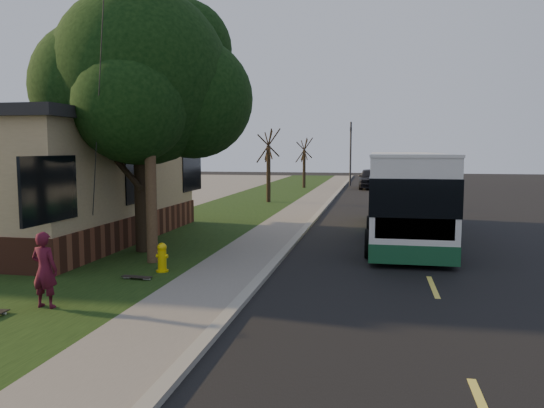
{
  "coord_description": "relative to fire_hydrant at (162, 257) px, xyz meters",
  "views": [
    {
      "loc": [
        2.65,
        -12.38,
        3.15
      ],
      "look_at": [
        -0.41,
        3.3,
        1.5
      ],
      "focal_mm": 35.0,
      "sensor_mm": 36.0,
      "label": 1
    }
  ],
  "objects": [
    {
      "name": "bare_tree_near",
      "position": [
        -0.9,
        18.0,
        1.72
      ],
      "size": [
        1.38,
        1.21,
        4.31
      ],
      "color": "black",
      "rests_on": "grass_verge"
    },
    {
      "name": "skateboard_spare",
      "position": [
        -0.29,
        -0.87,
        -0.31
      ],
      "size": [
        0.76,
        0.25,
        0.07
      ],
      "color": "black",
      "rests_on": "grass_verge"
    },
    {
      "name": "grass_verge",
      "position": [
        -1.9,
        10.0,
        -0.4
      ],
      "size": [
        5.0,
        80.0,
        0.07
      ],
      "primitive_type": "cube",
      "color": "black",
      "rests_on": "ground"
    },
    {
      "name": "transit_bus",
      "position": [
        6.27,
        7.1,
        1.17
      ],
      "size": [
        2.57,
        11.13,
        3.01
      ],
      "color": "silver",
      "rests_on": "ground"
    },
    {
      "name": "utility_pole",
      "position": [
        -0.71,
        0.99,
        4.2
      ],
      "size": [
        2.86,
        3.21,
        9.07
      ],
      "color": "#473321",
      "rests_on": "ground"
    },
    {
      "name": "skateboarder",
      "position": [
        -1.03,
        -3.31,
        0.39
      ],
      "size": [
        0.57,
        0.4,
        1.5
      ],
      "primitive_type": "imported",
      "rotation": [
        0.0,
        0.0,
        3.07
      ],
      "color": "#4B0F21",
      "rests_on": "grass_verge"
    },
    {
      "name": "building_lot",
      "position": [
        -11.9,
        10.0,
        -0.41
      ],
      "size": [
        15.0,
        80.0,
        0.04
      ],
      "primitive_type": "cube",
      "color": "slate",
      "rests_on": "ground"
    },
    {
      "name": "sidewalk",
      "position": [
        1.6,
        10.0,
        -0.39
      ],
      "size": [
        2.0,
        80.0,
        0.08
      ],
      "primitive_type": "cube",
      "color": "slate",
      "rests_on": "ground"
    },
    {
      "name": "ground",
      "position": [
        2.6,
        0.0,
        -0.43
      ],
      "size": [
        120.0,
        120.0,
        0.0
      ],
      "primitive_type": "plane",
      "color": "black",
      "rests_on": "ground"
    },
    {
      "name": "road",
      "position": [
        6.6,
        10.0,
        -0.43
      ],
      "size": [
        8.0,
        80.0,
        0.01
      ],
      "primitive_type": "cube",
      "color": "black",
      "rests_on": "ground"
    },
    {
      "name": "bare_tree_far",
      "position": [
        -0.4,
        30.0,
        1.57
      ],
      "size": [
        1.38,
        1.21,
        4.03
      ],
      "color": "black",
      "rests_on": "grass_verge"
    },
    {
      "name": "dumpster",
      "position": [
        -6.9,
        5.57,
        0.26
      ],
      "size": [
        1.61,
        1.34,
        1.3
      ],
      "color": "black",
      "rests_on": "building_lot"
    },
    {
      "name": "fire_hydrant",
      "position": [
        0.0,
        0.0,
        0.0
      ],
      "size": [
        0.32,
        0.32,
        0.74
      ],
      "color": "yellow",
      "rests_on": "grass_verge"
    },
    {
      "name": "leafy_tree",
      "position": [
        -1.57,
        2.65,
        4.73
      ],
      "size": [
        6.3,
        6.0,
        7.8
      ],
      "color": "black",
      "rests_on": "grass_verge"
    },
    {
      "name": "distant_car",
      "position": [
        4.9,
        30.91,
        0.39
      ],
      "size": [
        2.11,
        4.9,
        1.65
      ],
      "primitive_type": "imported",
      "rotation": [
        0.0,
        0.0,
        0.03
      ],
      "color": "black",
      "rests_on": "ground"
    },
    {
      "name": "curb",
      "position": [
        2.6,
        10.0,
        -0.37
      ],
      "size": [
        0.25,
        80.0,
        0.12
      ],
      "primitive_type": "cube",
      "color": "gray",
      "rests_on": "ground"
    },
    {
      "name": "traffic_signal",
      "position": [
        3.1,
        34.0,
        2.73
      ],
      "size": [
        0.18,
        0.22,
        5.5
      ],
      "color": "#2D2D30",
      "rests_on": "ground"
    }
  ]
}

